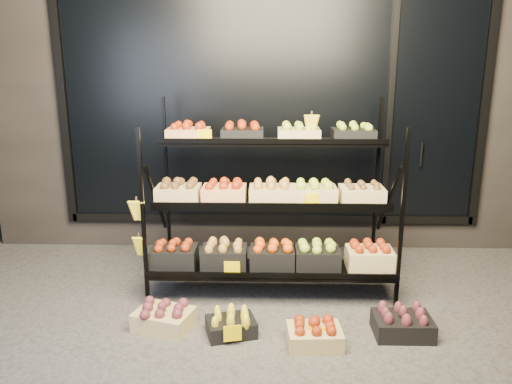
{
  "coord_description": "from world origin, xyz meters",
  "views": [
    {
      "loc": [
        -0.03,
        -3.58,
        1.98
      ],
      "look_at": [
        -0.13,
        0.55,
        0.9
      ],
      "focal_mm": 35.0,
      "sensor_mm": 36.0,
      "label": 1
    }
  ],
  "objects_px": {
    "floor_crate_midleft": "(231,324)",
    "floor_crate_midright": "(315,334)",
    "display_rack": "(269,203)",
    "floor_crate_left": "(164,316)"
  },
  "relations": [
    {
      "from": "floor_crate_midleft",
      "to": "floor_crate_midright",
      "type": "relative_size",
      "value": 1.03
    },
    {
      "from": "display_rack",
      "to": "floor_crate_midright",
      "type": "height_order",
      "value": "display_rack"
    },
    {
      "from": "floor_crate_left",
      "to": "floor_crate_midleft",
      "type": "height_order",
      "value": "floor_crate_left"
    },
    {
      "from": "display_rack",
      "to": "floor_crate_left",
      "type": "height_order",
      "value": "display_rack"
    },
    {
      "from": "display_rack",
      "to": "floor_crate_left",
      "type": "distance_m",
      "value": 1.3
    },
    {
      "from": "floor_crate_midleft",
      "to": "floor_crate_midright",
      "type": "height_order",
      "value": "floor_crate_midright"
    },
    {
      "from": "floor_crate_left",
      "to": "display_rack",
      "type": "bearing_deg",
      "value": 61.25
    },
    {
      "from": "floor_crate_left",
      "to": "floor_crate_midleft",
      "type": "distance_m",
      "value": 0.53
    },
    {
      "from": "floor_crate_left",
      "to": "floor_crate_midleft",
      "type": "xyz_separation_m",
      "value": [
        0.52,
        -0.08,
        -0.01
      ]
    },
    {
      "from": "floor_crate_midright",
      "to": "floor_crate_left",
      "type": "bearing_deg",
      "value": 165.69
    }
  ]
}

